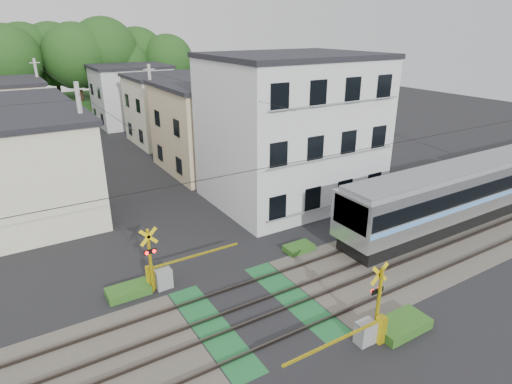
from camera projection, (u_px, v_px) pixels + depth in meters
ground at (255, 312)px, 17.27m from camera, size 120.00×120.00×0.00m
track_bed at (255, 312)px, 17.26m from camera, size 120.00×120.00×0.14m
crossing_signal_near at (369, 327)px, 15.37m from camera, size 4.74×0.65×3.09m
crossing_signal_far at (161, 274)px, 18.66m from camera, size 4.74×0.65×3.09m
apartment_block at (291, 129)px, 27.26m from camera, size 10.20×8.36×9.30m
houses_row at (101, 120)px, 36.81m from camera, size 22.07×31.35×6.80m
tree_hill at (59, 66)px, 53.40m from camera, size 40.00×13.43×11.99m
catenary at (370, 198)px, 18.88m from camera, size 60.00×5.04×7.00m
utility_poles at (91, 118)px, 33.56m from camera, size 7.90×42.00×8.00m
pedestrian at (83, 137)px, 40.61m from camera, size 0.69×0.46×1.87m
weed_patches at (292, 296)px, 17.99m from camera, size 10.25×8.80×0.40m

